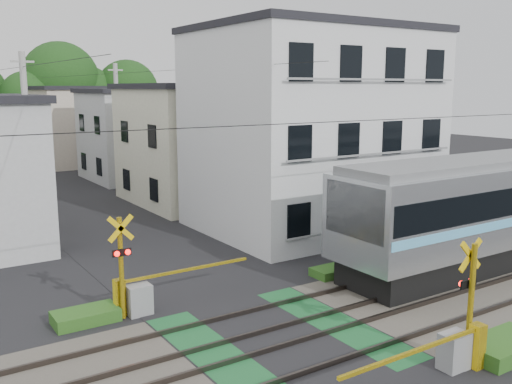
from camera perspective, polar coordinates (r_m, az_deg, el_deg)
ground at (r=15.68m, az=2.38°, el=-14.44°), size 120.00×120.00×0.00m
track_bed at (r=15.66m, az=2.38°, el=-14.32°), size 120.00×120.00×0.14m
crossing_signal_near at (r=14.68m, az=19.65°, el=-13.84°), size 4.74×0.65×3.09m
crossing_signal_far at (r=17.28m, az=-11.97°, el=-9.70°), size 4.74×0.65×3.09m
apartment_block at (r=27.00m, az=5.49°, el=6.27°), size 10.20×8.36×9.30m
houses_row at (r=38.59m, az=-20.26°, el=4.82°), size 22.07×31.35×6.80m
catenary at (r=18.63m, az=17.62°, el=0.99°), size 60.00×5.04×7.00m
utility_poles at (r=35.40m, az=-21.33°, el=5.66°), size 7.90×42.00×8.00m
pedestrian at (r=48.39m, az=-22.73°, el=2.72°), size 0.58×0.39×1.55m
weed_patches at (r=16.54m, az=7.66°, el=-12.46°), size 10.25×8.80×0.40m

